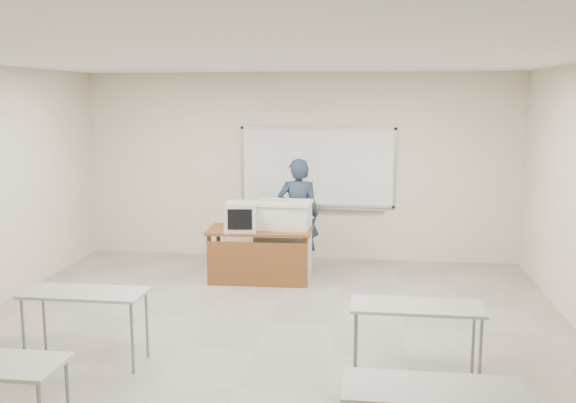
# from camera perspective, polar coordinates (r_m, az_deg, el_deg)

# --- Properties ---
(floor) EXTENTS (7.00, 8.00, 0.01)m
(floor) POSITION_cam_1_polar(r_m,az_deg,el_deg) (6.86, -2.94, -13.14)
(floor) COLOR gray
(floor) RESTS_ON ground
(whiteboard) EXTENTS (2.48, 0.10, 1.31)m
(whiteboard) POSITION_cam_1_polar(r_m,az_deg,el_deg) (10.30, 2.64, 2.97)
(whiteboard) COLOR white
(whiteboard) RESTS_ON floor
(student_desks) EXTENTS (4.40, 2.20, 0.73)m
(student_desks) POSITION_cam_1_polar(r_m,az_deg,el_deg) (5.38, -5.66, -11.88)
(student_desks) COLOR #9FA19B
(student_desks) RESTS_ON floor
(instructor_desk) EXTENTS (1.47, 0.74, 0.75)m
(instructor_desk) POSITION_cam_1_polar(r_m,az_deg,el_deg) (9.10, -2.62, -3.83)
(instructor_desk) COLOR brown
(instructor_desk) RESTS_ON floor
(podium) EXTENTS (0.81, 0.59, 1.14)m
(podium) POSITION_cam_1_polar(r_m,az_deg,el_deg) (9.27, -0.44, -3.43)
(podium) COLOR silver
(podium) RESTS_ON floor
(crt_monitor) EXTENTS (0.44, 0.49, 0.42)m
(crt_monitor) POSITION_cam_1_polar(r_m,az_deg,el_deg) (9.05, -4.21, -1.32)
(crt_monitor) COLOR #B5A698
(crt_monitor) RESTS_ON instructor_desk
(laptop) EXTENTS (0.33, 0.31, 0.24)m
(laptop) POSITION_cam_1_polar(r_m,az_deg,el_deg) (9.24, 0.11, -1.97)
(laptop) COLOR black
(laptop) RESTS_ON instructor_desk
(mouse) EXTENTS (0.10, 0.07, 0.04)m
(mouse) POSITION_cam_1_polar(r_m,az_deg,el_deg) (9.13, 0.96, -2.36)
(mouse) COLOR #BBBDC3
(mouse) RESTS_ON instructor_desk
(keyboard) EXTENTS (0.50, 0.20, 0.03)m
(keyboard) POSITION_cam_1_polar(r_m,az_deg,el_deg) (9.07, -1.49, 0.01)
(keyboard) COLOR #B5A698
(keyboard) RESTS_ON podium
(presenter) EXTENTS (0.65, 0.45, 1.71)m
(presenter) POSITION_cam_1_polar(r_m,az_deg,el_deg) (9.66, 0.91, -1.18)
(presenter) COLOR black
(presenter) RESTS_ON floor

